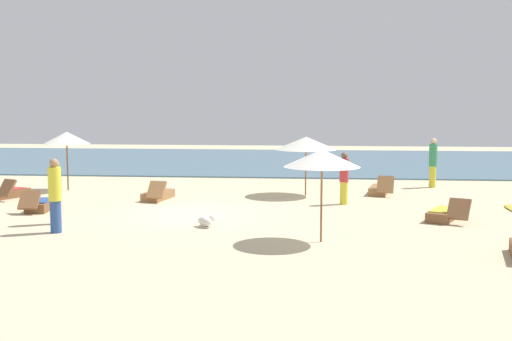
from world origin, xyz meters
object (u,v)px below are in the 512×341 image
umbrella_0 (322,158)px  lounger_0 (158,195)px  person_3 (433,162)px  lounger_1 (41,205)px  person_1 (56,191)px  person_0 (344,178)px  lounger_6 (8,193)px  lounger_5 (444,214)px  umbrella_2 (306,143)px  lounger_3 (380,190)px  person_2 (55,195)px  umbrella_3 (67,138)px  dog (206,221)px

umbrella_0 → lounger_0: 8.25m
umbrella_0 → person_3: 10.97m
lounger_1 → person_1: (1.37, -2.03, 0.71)m
lounger_1 → person_0: size_ratio=1.04×
umbrella_0 → lounger_6: umbrella_0 is taller
lounger_5 → person_0: size_ratio=1.05×
umbrella_2 → lounger_3: (2.65, 0.49, -1.68)m
lounger_6 → person_2: person_2 is taller
lounger_3 → umbrella_2: bearing=-169.5°
person_3 → umbrella_0: bearing=-113.8°
lounger_5 → person_0: (-2.67, 2.54, 0.69)m
umbrella_0 → lounger_1: size_ratio=1.25×
lounger_5 → lounger_6: size_ratio=1.01×
lounger_0 → lounger_3: size_ratio=1.01×
lounger_1 → person_1: bearing=-55.9°
umbrella_0 → lounger_5: bearing=41.3°
umbrella_0 → person_2: 6.76m
umbrella_0 → lounger_5: umbrella_0 is taller
umbrella_3 → person_0: 10.49m
umbrella_0 → umbrella_2: 7.46m
umbrella_3 → lounger_6: 3.04m
person_3 → lounger_0: bearing=-157.6°
lounger_1 → lounger_6: (-2.22, 2.24, 0.00)m
umbrella_0 → lounger_1: bearing=157.3°
lounger_5 → person_1: size_ratio=1.03×
lounger_5 → umbrella_0: bearing=-138.7°
person_1 → lounger_3: bearing=34.6°
lounger_1 → person_3: (12.88, 6.45, 0.81)m
lounger_0 → person_0: 6.28m
lounger_1 → person_0: 9.51m
umbrella_2 → person_1: 8.94m
person_1 → person_2: (0.44, -1.10, 0.08)m
umbrella_3 → person_1: bearing=-70.3°
umbrella_0 → lounger_0: bearing=132.5°
person_2 → person_3: bearing=40.9°
lounger_1 → lounger_6: 3.15m
umbrella_3 → lounger_3: umbrella_3 is taller
lounger_1 → person_3: bearing=26.6°
lounger_0 → lounger_3: (7.62, 2.00, 0.00)m
umbrella_2 → person_0: bearing=-56.0°
umbrella_0 → lounger_0: size_ratio=1.25×
lounger_1 → person_1: person_1 is taller
lounger_1 → lounger_5: size_ratio=0.98×
person_1 → lounger_5: bearing=8.1°
person_0 → dog: person_0 is taller
umbrella_3 → lounger_0: (3.94, -1.94, -1.80)m
umbrella_2 → dog: umbrella_2 is taller
lounger_0 → dog: 5.08m
lounger_5 → person_0: 3.75m
lounger_6 → umbrella_2: bearing=9.2°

